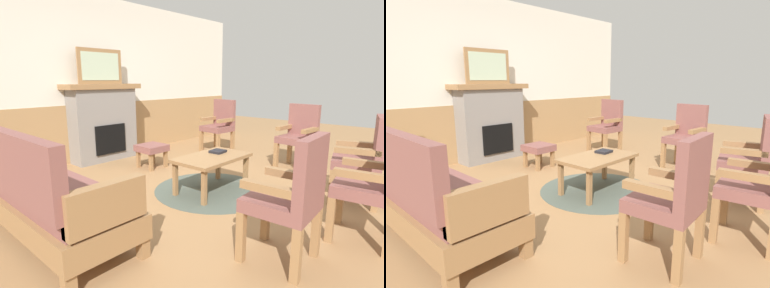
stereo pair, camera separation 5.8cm
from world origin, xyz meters
The scene contains 14 objects.
ground_plane centered at (0.00, 0.00, 0.00)m, with size 14.00×14.00×0.00m, color #997047.
wall_back centered at (0.00, 2.60, 1.31)m, with size 7.20×0.14×2.70m.
fireplace centered at (0.00, 2.35, 0.65)m, with size 1.30×0.44×1.28m.
framed_picture centered at (0.00, 2.35, 1.56)m, with size 0.80×0.04×0.56m.
couch centered at (-1.84, 0.37, 0.40)m, with size 0.70×1.80×0.98m.
coffee_table centered at (0.02, 0.04, 0.39)m, with size 0.96×0.56×0.44m.
round_rug centered at (0.02, 0.04, 0.00)m, with size 1.43×1.43×0.01m, color #4C564C.
book_on_table centered at (0.22, 0.10, 0.46)m, with size 0.19×0.16×0.03m, color black.
footstool centered at (0.22, 1.39, 0.28)m, with size 0.40×0.40×0.36m.
armchair_near_fireplace centered at (1.81, 1.26, 0.54)m, with size 0.51×0.51×0.98m.
armchair_by_window_left centered at (1.73, -0.32, 0.54)m, with size 0.51×0.51×0.98m.
armchair_front_left centered at (-0.04, -1.72, 0.54)m, with size 0.53×0.53×0.98m.
armchair_front_center centered at (-0.80, -1.33, 0.54)m, with size 0.51×0.51×0.98m.
armchair_corner_left centered at (0.83, -1.43, 0.54)m, with size 0.58×0.58×0.98m.
Camera 2 is at (-2.82, -2.23, 1.35)m, focal length 28.80 mm.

